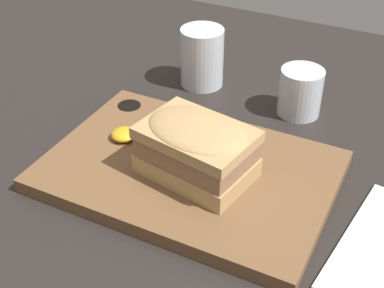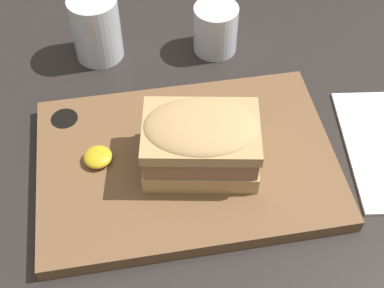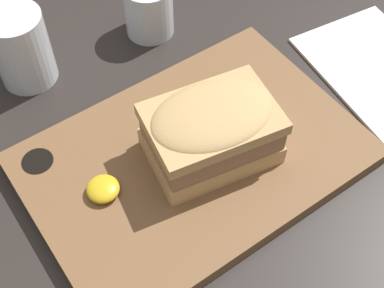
{
  "view_description": "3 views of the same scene",
  "coord_description": "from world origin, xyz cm",
  "px_view_note": "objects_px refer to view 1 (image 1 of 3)",
  "views": [
    {
      "loc": [
        30.23,
        -46.56,
        45.73
      ],
      "look_at": [
        6.17,
        1.37,
        7.07
      ],
      "focal_mm": 50.0,
      "sensor_mm": 36.0,
      "label": 1
    },
    {
      "loc": [
        0.25,
        -38.1,
        55.29
      ],
      "look_at": [
        6.82,
        0.53,
        6.9
      ],
      "focal_mm": 50.0,
      "sensor_mm": 36.0,
      "label": 2
    },
    {
      "loc": [
        -13.55,
        -26.41,
        51.7
      ],
      "look_at": [
        5.23,
        0.3,
        6.92
      ],
      "focal_mm": 50.0,
      "sensor_mm": 36.0,
      "label": 3
    }
  ],
  "objects_px": {
    "sandwich": "(198,145)",
    "wine_glass": "(300,94)",
    "serving_board": "(189,171)",
    "water_glass": "(202,61)"
  },
  "relations": [
    {
      "from": "sandwich",
      "to": "wine_glass",
      "type": "height_order",
      "value": "sandwich"
    },
    {
      "from": "serving_board",
      "to": "sandwich",
      "type": "xyz_separation_m",
      "value": [
        0.02,
        -0.01,
        0.05
      ]
    },
    {
      "from": "serving_board",
      "to": "sandwich",
      "type": "relative_size",
      "value": 2.45
    },
    {
      "from": "serving_board",
      "to": "sandwich",
      "type": "height_order",
      "value": "sandwich"
    },
    {
      "from": "serving_board",
      "to": "water_glass",
      "type": "distance_m",
      "value": 0.25
    },
    {
      "from": "serving_board",
      "to": "water_glass",
      "type": "xyz_separation_m",
      "value": [
        -0.09,
        0.23,
        0.03
      ]
    },
    {
      "from": "water_glass",
      "to": "wine_glass",
      "type": "bearing_deg",
      "value": -5.19
    },
    {
      "from": "sandwich",
      "to": "serving_board",
      "type": "bearing_deg",
      "value": 158.38
    },
    {
      "from": "serving_board",
      "to": "sandwich",
      "type": "distance_m",
      "value": 0.05
    },
    {
      "from": "wine_glass",
      "to": "sandwich",
      "type": "bearing_deg",
      "value": -105.89
    }
  ]
}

